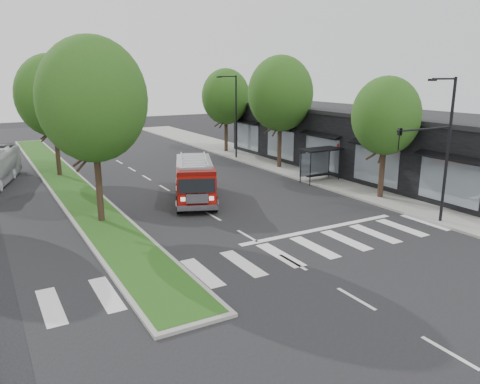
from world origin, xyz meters
name	(u,v)px	position (x,y,z in m)	size (l,w,h in m)	color
ground	(247,236)	(0.00, 0.00, 0.00)	(140.00, 140.00, 0.00)	black
sidewalk_right	(316,174)	(12.50, 10.00, 0.07)	(5.00, 80.00, 0.15)	gray
median	(64,180)	(-6.00, 18.00, 0.08)	(3.00, 50.00, 0.15)	gray
storefront_row	(359,141)	(17.00, 10.00, 2.50)	(8.00, 30.00, 5.00)	black
bus_shelter	(319,156)	(11.20, 8.15, 2.04)	(3.20, 1.60, 2.61)	black
tree_right_near	(386,116)	(11.50, 2.00, 5.51)	(4.40, 4.40, 8.05)	black
tree_right_mid	(280,94)	(11.50, 14.00, 6.49)	(5.60, 5.60, 9.72)	black
tree_right_far	(226,97)	(11.50, 24.00, 5.84)	(5.00, 5.00, 8.73)	black
tree_median_near	(92,100)	(-6.00, 6.00, 6.81)	(5.80, 5.80, 10.16)	black
tree_median_far	(52,96)	(-6.00, 20.00, 6.49)	(5.60, 5.60, 9.72)	black
streetlight_right_near	(438,142)	(9.61, -3.50, 4.67)	(4.08, 0.22, 8.00)	black
streetlight_right_far	(235,113)	(10.35, 20.00, 4.48)	(2.11, 0.20, 8.00)	black
fire_engine	(195,180)	(0.66, 7.98, 1.33)	(5.20, 8.28, 2.77)	#5E0805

